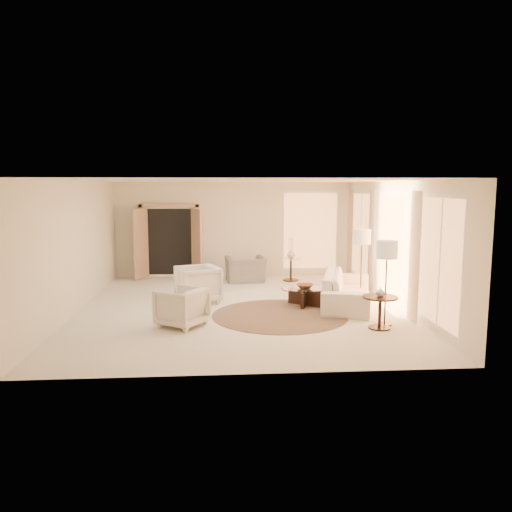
{
  "coord_description": "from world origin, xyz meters",
  "views": [
    {
      "loc": [
        -0.42,
        -10.86,
        2.69
      ],
      "look_at": [
        0.4,
        0.4,
        1.1
      ],
      "focal_mm": 35.0,
      "sensor_mm": 36.0,
      "label": 1
    }
  ],
  "objects": [
    {
      "name": "side_vase",
      "position": [
        1.59,
        3.08,
        0.77
      ],
      "size": [
        0.28,
        0.28,
        0.23
      ],
      "primitive_type": "imported",
      "rotation": [
        0.0,
        0.0,
        -0.28
      ],
      "color": "silver",
      "rests_on": "side_table"
    },
    {
      "name": "armchair_left",
      "position": [
        -0.95,
        0.57,
        0.47
      ],
      "size": [
        1.11,
        1.15,
        0.94
      ],
      "primitive_type": "imported",
      "rotation": [
        0.0,
        0.0,
        -1.22
      ],
      "color": "silver",
      "rests_on": "room"
    },
    {
      "name": "curtains_right",
      "position": [
        3.4,
        1.0,
        1.3
      ],
      "size": [
        0.06,
        5.2,
        2.6
      ],
      "primitive_type": null,
      "color": "tan",
      "rests_on": "room"
    },
    {
      "name": "floor_lamp_near",
      "position": [
        2.9,
        0.53,
        1.43
      ],
      "size": [
        0.41,
        0.41,
        1.69
      ],
      "rotation": [
        0.0,
        0.0,
        -0.03
      ],
      "color": "#302119",
      "rests_on": "room"
    },
    {
      "name": "area_rug",
      "position": [
        0.82,
        -0.76,
        0.01
      ],
      "size": [
        3.09,
        3.09,
        0.01
      ],
      "primitive_type": "cylinder",
      "rotation": [
        0.0,
        0.0,
        -0.09
      ],
      "color": "#3E291B",
      "rests_on": "room"
    },
    {
      "name": "sofa",
      "position": [
        2.44,
        0.04,
        0.37
      ],
      "size": [
        1.65,
        2.73,
        0.75
      ],
      "primitive_type": "imported",
      "rotation": [
        0.0,
        0.0,
        1.3
      ],
      "color": "silver",
      "rests_on": "room"
    },
    {
      "name": "coffee_table",
      "position": [
        1.48,
        0.06,
        0.25
      ],
      "size": [
        1.38,
        1.38,
        0.4
      ],
      "rotation": [
        0.0,
        0.0,
        0.31
      ],
      "color": "black",
      "rests_on": "room"
    },
    {
      "name": "side_table",
      "position": [
        1.59,
        3.08,
        0.4
      ],
      "size": [
        0.57,
        0.57,
        0.66
      ],
      "rotation": [
        0.0,
        0.0,
        -0.34
      ],
      "color": "#302119",
      "rests_on": "room"
    },
    {
      "name": "end_vase",
      "position": [
        2.59,
        -1.85,
        0.71
      ],
      "size": [
        0.19,
        0.19,
        0.17
      ],
      "primitive_type": "imported",
      "rotation": [
        0.0,
        0.0,
        0.18
      ],
      "color": "silver",
      "rests_on": "end_table"
    },
    {
      "name": "accent_chair",
      "position": [
        0.29,
        3.03,
        0.47
      ],
      "size": [
        1.15,
        0.82,
        0.94
      ],
      "primitive_type": "imported",
      "rotation": [
        0.0,
        0.0,
        3.25
      ],
      "color": "gray",
      "rests_on": "room"
    },
    {
      "name": "windows_right",
      "position": [
        3.45,
        0.1,
        1.35
      ],
      "size": [
        0.1,
        6.4,
        2.4
      ],
      "primitive_type": null,
      "color": "#FFAA66",
      "rests_on": "room"
    },
    {
      "name": "armchair_right",
      "position": [
        -1.17,
        -1.41,
        0.41
      ],
      "size": [
        1.08,
        1.09,
        0.83
      ],
      "primitive_type": "imported",
      "rotation": [
        0.0,
        0.0,
        -2.18
      ],
      "color": "silver",
      "rests_on": "room"
    },
    {
      "name": "window_back_corner",
      "position": [
        2.3,
        3.95,
        1.35
      ],
      "size": [
        1.7,
        0.1,
        2.4
      ],
      "primitive_type": null,
      "color": "#FFAA66",
      "rests_on": "room"
    },
    {
      "name": "end_table",
      "position": [
        2.59,
        -1.85,
        0.43
      ],
      "size": [
        0.66,
        0.66,
        0.62
      ],
      "rotation": [
        0.0,
        0.0,
        0.13
      ],
      "color": "black",
      "rests_on": "room"
    },
    {
      "name": "floor_lamp_far",
      "position": [
        2.77,
        -1.63,
        1.41
      ],
      "size": [
        0.4,
        0.4,
        1.65
      ],
      "rotation": [
        0.0,
        0.0,
        0.29
      ],
      "color": "#302119",
      "rests_on": "room"
    },
    {
      "name": "room",
      "position": [
        0.0,
        0.0,
        1.4
      ],
      "size": [
        7.04,
        8.04,
        2.83
      ],
      "color": "silver",
      "rests_on": "ground"
    },
    {
      "name": "bowl",
      "position": [
        1.48,
        0.06,
        0.45
      ],
      "size": [
        0.46,
        0.46,
        0.09
      ],
      "primitive_type": "imported",
      "rotation": [
        0.0,
        0.0,
        -0.26
      ],
      "color": "brown",
      "rests_on": "coffee_table"
    },
    {
      "name": "french_doors",
      "position": [
        -1.9,
        3.82,
        1.07
      ],
      "size": [
        1.95,
        0.66,
        2.16
      ],
      "color": "tan",
      "rests_on": "room"
    }
  ]
}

